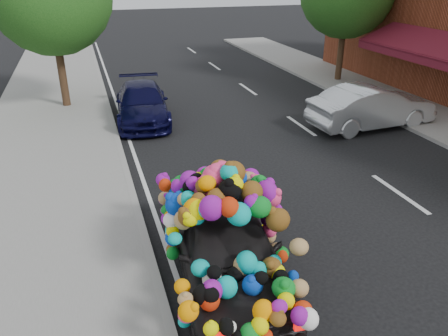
# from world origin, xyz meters

# --- Properties ---
(ground) EXTENTS (100.00, 100.00, 0.00)m
(ground) POSITION_xyz_m (0.00, 0.00, 0.00)
(ground) COLOR black
(ground) RESTS_ON ground
(sidewalk) EXTENTS (4.00, 60.00, 0.12)m
(sidewalk) POSITION_xyz_m (-4.30, 0.00, 0.06)
(sidewalk) COLOR gray
(sidewalk) RESTS_ON ground
(kerb) EXTENTS (0.15, 60.00, 0.13)m
(kerb) POSITION_xyz_m (-2.35, 0.00, 0.07)
(kerb) COLOR gray
(kerb) RESTS_ON ground
(lane_markings) EXTENTS (6.00, 50.00, 0.01)m
(lane_markings) POSITION_xyz_m (3.60, 0.00, 0.01)
(lane_markings) COLOR silver
(lane_markings) RESTS_ON ground
(plush_art_car) EXTENTS (2.38, 4.38, 2.01)m
(plush_art_car) POSITION_xyz_m (-1.21, -1.63, 1.02)
(plush_art_car) COLOR black
(plush_art_car) RESTS_ON ground
(navy_sedan) EXTENTS (2.08, 4.31, 1.21)m
(navy_sedan) POSITION_xyz_m (-1.30, 7.23, 0.60)
(navy_sedan) COLOR black
(navy_sedan) RESTS_ON ground
(silver_hatchback) EXTENTS (4.26, 1.71, 1.38)m
(silver_hatchback) POSITION_xyz_m (5.68, 4.21, 0.69)
(silver_hatchback) COLOR silver
(silver_hatchback) RESTS_ON ground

